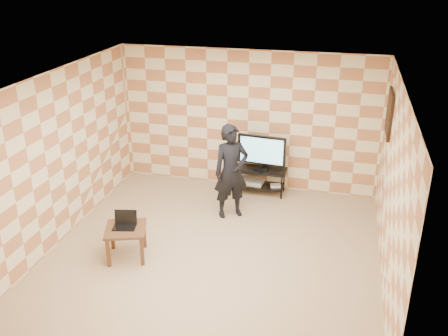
# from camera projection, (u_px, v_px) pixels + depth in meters

# --- Properties ---
(floor) EXTENTS (5.00, 5.00, 0.00)m
(floor) POSITION_uv_depth(u_px,v_px,m) (215.00, 250.00, 7.84)
(floor) COLOR tan
(floor) RESTS_ON ground
(wall_back) EXTENTS (5.00, 0.02, 2.70)m
(wall_back) POSITION_uv_depth(u_px,v_px,m) (248.00, 121.00, 9.54)
(wall_back) COLOR beige
(wall_back) RESTS_ON ground
(wall_front) EXTENTS (5.00, 0.02, 2.70)m
(wall_front) POSITION_uv_depth(u_px,v_px,m) (151.00, 266.00, 5.08)
(wall_front) COLOR beige
(wall_front) RESTS_ON ground
(wall_left) EXTENTS (0.02, 5.00, 2.70)m
(wall_left) POSITION_uv_depth(u_px,v_px,m) (61.00, 156.00, 7.86)
(wall_left) COLOR beige
(wall_left) RESTS_ON ground
(wall_right) EXTENTS (0.02, 5.00, 2.70)m
(wall_right) POSITION_uv_depth(u_px,v_px,m) (392.00, 189.00, 6.75)
(wall_right) COLOR beige
(wall_right) RESTS_ON ground
(ceiling) EXTENTS (5.00, 5.00, 0.02)m
(ceiling) POSITION_uv_depth(u_px,v_px,m) (213.00, 80.00, 6.77)
(ceiling) COLOR white
(ceiling) RESTS_ON wall_back
(wall_art) EXTENTS (0.04, 0.72, 0.72)m
(wall_art) POSITION_uv_depth(u_px,v_px,m) (389.00, 114.00, 7.90)
(wall_art) COLOR black
(wall_art) RESTS_ON wall_right
(tv_stand) EXTENTS (0.97, 0.44, 0.50)m
(tv_stand) POSITION_uv_depth(u_px,v_px,m) (261.00, 176.00, 9.57)
(tv_stand) COLOR black
(tv_stand) RESTS_ON floor
(tv) EXTENTS (0.93, 0.20, 0.67)m
(tv) POSITION_uv_depth(u_px,v_px,m) (262.00, 151.00, 9.37)
(tv) COLOR black
(tv) RESTS_ON tv_stand
(dvd_player) EXTENTS (0.48, 0.36, 0.08)m
(dvd_player) POSITION_uv_depth(u_px,v_px,m) (252.00, 181.00, 9.71)
(dvd_player) COLOR #B0B0B2
(dvd_player) RESTS_ON tv_stand
(game_console) EXTENTS (0.22, 0.18, 0.04)m
(game_console) POSITION_uv_depth(u_px,v_px,m) (276.00, 186.00, 9.56)
(game_console) COLOR silver
(game_console) RESTS_ON tv_stand
(side_table) EXTENTS (0.75, 0.75, 0.50)m
(side_table) POSITION_uv_depth(u_px,v_px,m) (126.00, 233.00, 7.51)
(side_table) COLOR #3C2415
(side_table) RESTS_ON floor
(laptop) EXTENTS (0.39, 0.33, 0.23)m
(laptop) POSITION_uv_depth(u_px,v_px,m) (125.00, 223.00, 7.51)
(laptop) COLOR black
(laptop) RESTS_ON side_table
(person) EXTENTS (0.73, 0.66, 1.68)m
(person) POSITION_uv_depth(u_px,v_px,m) (231.00, 172.00, 8.57)
(person) COLOR black
(person) RESTS_ON floor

